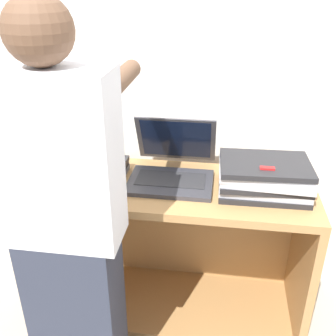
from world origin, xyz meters
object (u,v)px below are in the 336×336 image
laptop_stack_right (264,177)px  person (67,229)px  laptop_open (172,168)px  laptop_stack_left (82,171)px

laptop_stack_right → person: bearing=-147.3°
laptop_open → person: person is taller
laptop_open → person: (-0.31, -0.52, -0.01)m
laptop_open → person: 0.61m
person → laptop_open: bearing=59.7°
laptop_open → laptop_stack_right: bearing=-8.9°
laptop_open → laptop_stack_right: size_ratio=0.97×
laptop_open → laptop_stack_left: 0.42m
laptop_stack_left → person: person is taller
laptop_open → laptop_stack_left: size_ratio=0.99×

